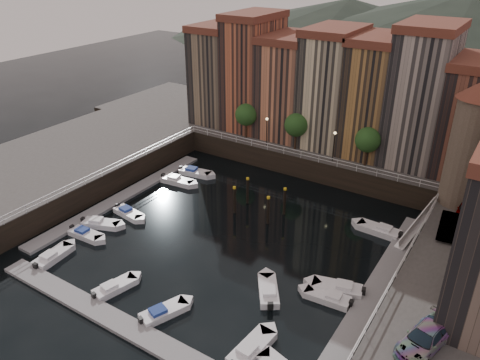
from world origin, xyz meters
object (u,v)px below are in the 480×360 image
Objects in this scene: gangway at (419,221)px; boat_left_2 at (128,213)px; mooring_pilings at (258,201)px; car_c at (424,339)px; corner_tower at (473,142)px; car_a at (465,210)px; boat_left_1 at (100,223)px; boat_left_0 at (86,234)px; car_b at (448,226)px.

boat_left_2 is at bearing -155.05° from gangway.
mooring_pilings is 26.00m from car_c.
car_a is (1.03, -2.58, -6.53)m from corner_tower.
car_c is (0.78, -20.99, 0.12)m from car_a.
boat_left_2 is 34.89m from car_c.
boat_left_1 is 39.57m from car_a.
boat_left_0 is 35.16m from car_c.
car_c is (35.30, -1.91, 3.44)m from boat_left_1.
corner_tower is at bearing 111.38° from car_a.
corner_tower reaches higher than car_a.
corner_tower is 42.15m from boat_left_0.
corner_tower reaches higher than boat_left_1.
boat_left_2 is 34.71m from car_b.
boat_left_0 is 0.91× the size of car_b.
car_b is at bearing 110.40° from car_c.
boat_left_1 is at bearing -161.79° from car_b.
car_a is at bearing 32.97° from boat_left_2.
boat_left_0 is at bearing -158.24° from car_b.
corner_tower is 9.86m from gangway.
corner_tower reaches higher than car_c.
car_b is (3.09, -2.65, 1.87)m from gangway.
car_a reaches higher than boat_left_1.
car_a is at bearing 7.39° from boat_left_1.
corner_tower is at bearing 11.36° from boat_left_1.
gangway is 1.83× the size of boat_left_1.
mooring_pilings is 1.01× the size of car_c.
gangway is at bearing 7.76° from boat_left_1.
car_c is at bearing -24.64° from boat_left_1.
gangway reaches higher than boat_left_2.
boat_left_1 is (-13.51, -12.11, -1.30)m from mooring_pilings.
car_a is at bearing 74.54° from car_b.
corner_tower is 3.03× the size of boat_left_1.
corner_tower is 7.10m from car_a.
car_b is at bearing 1.77° from boat_left_1.
boat_left_1 is at bearing -168.33° from car_c.
gangway reaches higher than mooring_pilings.
car_b reaches higher than boat_left_1.
car_a is (33.53, 15.69, 3.33)m from boat_left_2.
car_b reaches higher than car_a.
boat_left_1 is 35.51m from car_c.
boat_left_0 is 0.98× the size of boat_left_2.
boat_left_1 is at bearing -138.11° from mooring_pilings.
mooring_pilings is at bearing 162.01° from car_c.
car_b is (20.17, 2.40, 2.14)m from mooring_pilings.
boat_left_0 is (-30.28, -19.56, -1.58)m from gangway.
corner_tower is 1.66× the size of gangway.
car_b reaches higher than boat_left_2.
corner_tower is 3.17× the size of boat_left_0.
corner_tower reaches higher than mooring_pilings.
mooring_pilings is (-19.98, -9.55, -8.54)m from corner_tower.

